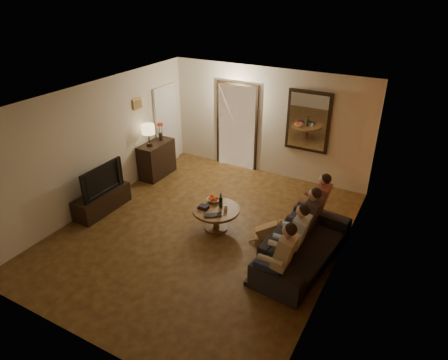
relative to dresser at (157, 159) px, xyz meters
The scene contains 33 objects.
floor 2.76m from the dresser, 34.47° to the right, with size 5.00×6.00×0.01m, color #432612.
ceiling 3.49m from the dresser, 34.47° to the right, with size 5.00×6.00×0.01m, color white.
back_wall 2.82m from the dresser, 32.90° to the left, with size 5.00×0.02×2.60m, color beige.
front_wall 5.15m from the dresser, 63.66° to the right, with size 5.00×0.02×2.60m, color beige.
left_wall 1.79m from the dresser, 99.19° to the right, with size 0.02×6.00×2.60m, color beige.
right_wall 5.07m from the dresser, 18.01° to the right, with size 0.02×6.00×2.60m, color beige.
orange_accent 5.06m from the dresser, 18.05° to the right, with size 0.01×6.00×2.60m, color orange.
kitchen_doorway 2.13m from the dresser, 44.71° to the left, with size 1.00×0.06×2.10m, color #FFE0A5.
door_trim 2.13m from the dresser, 44.51° to the left, with size 1.12×0.04×2.22m, color black.
fridge_glimpse 2.28m from the dresser, 40.28° to the left, with size 0.45×0.03×1.70m, color silver.
mirror_frame 3.70m from the dresser, 23.54° to the left, with size 1.00×0.05×1.40m, color black.
mirror_glass 3.69m from the dresser, 23.09° to the left, with size 0.86×0.02×1.26m, color white.
white_door 0.98m from the dresser, 105.53° to the left, with size 0.06×0.85×2.04m, color white.
framed_art 1.46m from the dresser, 131.99° to the right, with size 0.03×0.28×0.24m, color #B28C33.
art_canvas 1.46m from the dresser, 129.98° to the right, with size 0.01×0.22×0.18m, color brown.
dresser is the anchor object (origin of this frame).
table_lamp 0.73m from the dresser, 90.00° to the right, with size 0.30×0.30×0.54m, color beige, non-canonical shape.
flower_vase 0.68m from the dresser, 90.00° to the left, with size 0.14×0.14×0.44m, color red, non-canonical shape.
tv_stand 1.91m from the dresser, 90.00° to the right, with size 0.45×1.28×0.43m, color black.
tv 1.92m from the dresser, 90.00° to the right, with size 0.14×1.09×0.63m, color black.
sofa 4.51m from the dresser, 19.52° to the right, with size 0.88×2.24×0.65m, color black.
person_a 4.80m from the dresser, 30.12° to the right, with size 0.60×0.40×1.20m, color tan, non-canonical shape.
person_b 4.53m from the dresser, 23.53° to the right, with size 0.60×0.40×1.20m, color tan, non-canonical shape.
person_c 4.32m from the dresser, 16.21° to the right, with size 0.60×0.40×1.20m, color tan, non-canonical shape.
person_d 4.19m from the dresser, ahead, with size 0.60×0.40×1.20m, color tan, non-canonical shape.
dog 3.77m from the dresser, 20.54° to the right, with size 0.56×0.24×0.56m, color tan, non-canonical shape.
coffee_table 2.79m from the dresser, 29.01° to the right, with size 0.91×0.91×0.45m, color brown.
bowl 2.52m from the dresser, 26.63° to the right, with size 0.26×0.26×0.06m, color white.
oranges 2.52m from the dresser, 26.63° to the right, with size 0.20×0.20×0.08m, color #FF4F15, non-canonical shape.
wine_bottle 2.79m from the dresser, 26.71° to the right, with size 0.07×0.07×0.31m, color black, non-canonical shape.
wine_glass 2.92m from the dresser, 26.44° to the right, with size 0.06×0.06×0.10m, color silver.
book_stack 2.65m from the dresser, 33.22° to the right, with size 0.20×0.15×0.07m, color black, non-canonical shape.
laptop 3.01m from the dresser, 32.75° to the right, with size 0.33×0.21×0.03m, color black.
Camera 1 is at (3.45, -5.45, 4.43)m, focal length 32.00 mm.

